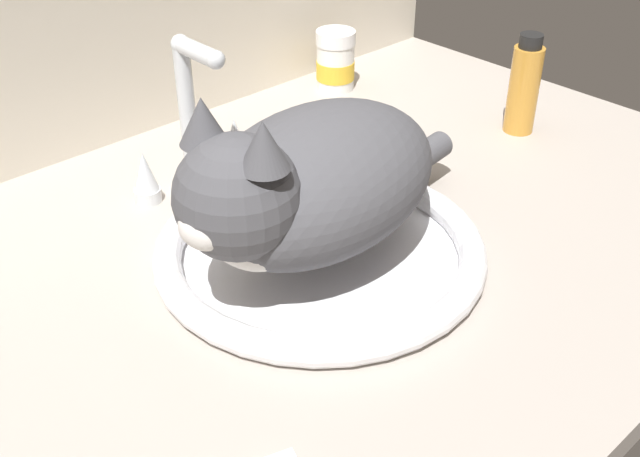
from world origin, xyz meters
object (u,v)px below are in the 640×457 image
(sink_basin, at_px, (320,250))
(faucet, at_px, (192,131))
(cat, at_px, (304,184))
(pill_bottle, at_px, (335,62))
(amber_bottle, at_px, (524,86))

(sink_basin, relative_size, faucet, 1.85)
(sink_basin, distance_m, cat, 0.09)
(pill_bottle, height_order, amber_bottle, amber_bottle)
(faucet, bearing_deg, sink_basin, -90.00)
(faucet, relative_size, amber_bottle, 1.37)
(faucet, relative_size, cat, 0.46)
(sink_basin, bearing_deg, faucet, 90.00)
(cat, xyz_separation_m, amber_bottle, (0.44, 0.04, -0.04))
(sink_basin, xyz_separation_m, faucet, (0.00, 0.22, 0.06))
(sink_basin, xyz_separation_m, cat, (-0.02, -0.00, 0.09))
(sink_basin, distance_m, amber_bottle, 0.42)
(amber_bottle, bearing_deg, sink_basin, -174.62)
(cat, bearing_deg, faucet, 83.88)
(faucet, bearing_deg, cat, -96.12)
(sink_basin, height_order, faucet, faucet)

